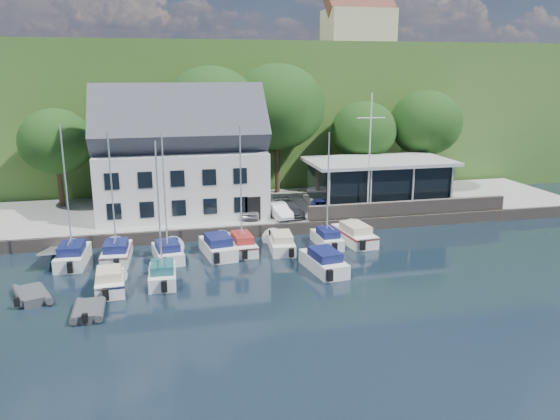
# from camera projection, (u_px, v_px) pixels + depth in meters

# --- Properties ---
(ground) EXTENTS (180.00, 180.00, 0.00)m
(ground) POSITION_uv_depth(u_px,v_px,m) (312.00, 286.00, 34.10)
(ground) COLOR black
(ground) RESTS_ON ground
(quay) EXTENTS (60.00, 13.00, 1.00)m
(quay) POSITION_uv_depth(u_px,v_px,m) (260.00, 210.00, 50.50)
(quay) COLOR #9A9A95
(quay) RESTS_ON ground
(quay_face) EXTENTS (60.00, 0.30, 1.00)m
(quay_face) POSITION_uv_depth(u_px,v_px,m) (274.00, 230.00, 44.37)
(quay_face) COLOR #63584F
(quay_face) RESTS_ON ground
(hillside) EXTENTS (160.00, 75.00, 16.00)m
(hillside) POSITION_uv_depth(u_px,v_px,m) (209.00, 102.00, 90.66)
(hillside) COLOR #2E5B22
(hillside) RESTS_ON ground
(field_patch) EXTENTS (50.00, 30.00, 0.30)m
(field_patch) POSITION_uv_depth(u_px,v_px,m) (248.00, 53.00, 97.90)
(field_patch) COLOR #566532
(field_patch) RESTS_ON hillside
(farmhouse) EXTENTS (10.40, 7.00, 8.20)m
(farmhouse) POSITION_uv_depth(u_px,v_px,m) (358.00, 23.00, 82.93)
(farmhouse) COLOR #C4AF94
(farmhouse) RESTS_ON hillside
(harbor_building) EXTENTS (14.40, 8.20, 8.70)m
(harbor_building) POSITION_uv_depth(u_px,v_px,m) (181.00, 163.00, 46.85)
(harbor_building) COLOR silver
(harbor_building) RESTS_ON quay
(club_pavilion) EXTENTS (13.20, 7.20, 4.10)m
(club_pavilion) POSITION_uv_depth(u_px,v_px,m) (378.00, 181.00, 50.82)
(club_pavilion) COLOR black
(club_pavilion) RESTS_ON quay
(seawall) EXTENTS (18.00, 0.50, 1.20)m
(seawall) POSITION_uv_depth(u_px,v_px,m) (409.00, 208.00, 47.05)
(seawall) COLOR #63584F
(seawall) RESTS_ON quay
(gangway) EXTENTS (1.20, 6.00, 1.40)m
(gangway) POSITION_uv_depth(u_px,v_px,m) (56.00, 259.00, 39.06)
(gangway) COLOR silver
(gangway) RESTS_ON ground
(car_silver) EXTENTS (2.59, 4.10, 1.30)m
(car_silver) POSITION_uv_depth(u_px,v_px,m) (252.00, 209.00, 46.38)
(car_silver) COLOR #ACACB0
(car_silver) RESTS_ON quay
(car_white) EXTENTS (1.91, 3.95, 1.25)m
(car_white) POSITION_uv_depth(u_px,v_px,m) (278.00, 210.00, 46.13)
(car_white) COLOR white
(car_white) RESTS_ON quay
(car_dgrey) EXTENTS (2.23, 4.43, 1.23)m
(car_dgrey) POSITION_uv_depth(u_px,v_px,m) (289.00, 209.00, 46.67)
(car_dgrey) COLOR #2F2F34
(car_dgrey) RESTS_ON quay
(car_blue) EXTENTS (2.29, 3.68, 1.17)m
(car_blue) POSITION_uv_depth(u_px,v_px,m) (321.00, 206.00, 47.53)
(car_blue) COLOR #2F3C92
(car_blue) RESTS_ON quay
(flagpole) EXTENTS (2.47, 0.20, 10.30)m
(flagpole) POSITION_uv_depth(u_px,v_px,m) (370.00, 155.00, 46.25)
(flagpole) COLOR silver
(flagpole) RESTS_ON quay
(tree_0) EXTENTS (6.49, 6.49, 8.88)m
(tree_0) POSITION_uv_depth(u_px,v_px,m) (58.00, 158.00, 49.02)
(tree_0) COLOR black
(tree_0) RESTS_ON quay
(tree_1) EXTENTS (7.57, 7.57, 10.34)m
(tree_1) POSITION_uv_depth(u_px,v_px,m) (133.00, 146.00, 51.56)
(tree_1) COLOR black
(tree_1) RESTS_ON quay
(tree_2) EXTENTS (9.18, 9.18, 12.55)m
(tree_2) POSITION_uv_depth(u_px,v_px,m) (212.00, 133.00, 52.02)
(tree_2) COLOR black
(tree_2) RESTS_ON quay
(tree_3) EXTENTS (9.37, 9.37, 12.81)m
(tree_3) POSITION_uv_depth(u_px,v_px,m) (277.00, 129.00, 54.15)
(tree_3) COLOR black
(tree_3) RESTS_ON quay
(tree_4) EXTENTS (6.66, 6.66, 9.11)m
(tree_4) POSITION_uv_depth(u_px,v_px,m) (363.00, 146.00, 55.69)
(tree_4) COLOR black
(tree_4) RESTS_ON quay
(tree_5) EXTENTS (7.43, 7.43, 10.15)m
(tree_5) POSITION_uv_depth(u_px,v_px,m) (424.00, 140.00, 56.67)
(tree_5) COLOR black
(tree_5) RESTS_ON quay
(boat_r1_0) EXTENTS (2.38, 6.20, 9.46)m
(boat_r1_0) POSITION_uv_depth(u_px,v_px,m) (67.00, 198.00, 36.85)
(boat_r1_0) COLOR white
(boat_r1_0) RESTS_ON ground
(boat_r1_1) EXTENTS (2.33, 6.03, 8.90)m
(boat_r1_1) POSITION_uv_depth(u_px,v_px,m) (113.00, 200.00, 37.61)
(boat_r1_1) COLOR white
(boat_r1_1) RESTS_ON ground
(boat_r1_2) EXTENTS (2.68, 5.56, 8.48)m
(boat_r1_2) POSITION_uv_depth(u_px,v_px,m) (165.00, 202.00, 37.86)
(boat_r1_2) COLOR white
(boat_r1_2) RESTS_ON ground
(boat_r1_3) EXTENTS (2.94, 6.32, 1.56)m
(boat_r1_3) POSITION_uv_depth(u_px,v_px,m) (218.00, 245.00, 39.69)
(boat_r1_3) COLOR white
(boat_r1_3) RESTS_ON ground
(boat_r1_4) EXTENTS (2.11, 6.37, 8.38)m
(boat_r1_4) POSITION_uv_depth(u_px,v_px,m) (241.00, 196.00, 39.81)
(boat_r1_4) COLOR white
(boat_r1_4) RESTS_ON ground
(boat_r1_5) EXTENTS (2.44, 6.33, 1.34)m
(boat_r1_5) POSITION_uv_depth(u_px,v_px,m) (281.00, 241.00, 40.98)
(boat_r1_5) COLOR white
(boat_r1_5) RESTS_ON ground
(boat_r1_6) EXTENTS (1.85, 5.50, 8.31)m
(boat_r1_6) POSITION_uv_depth(u_px,v_px,m) (328.00, 193.00, 41.07)
(boat_r1_6) COLOR white
(boat_r1_6) RESTS_ON ground
(boat_r1_7) EXTENTS (2.83, 6.97, 1.55)m
(boat_r1_7) POSITION_uv_depth(u_px,v_px,m) (354.00, 233.00, 42.68)
(boat_r1_7) COLOR white
(boat_r1_7) RESTS_ON ground
(boat_r2_0) EXTENTS (2.13, 5.18, 1.44)m
(boat_r2_0) POSITION_uv_depth(u_px,v_px,m) (110.00, 279.00, 33.34)
(boat_r2_0) COLOR white
(boat_r2_0) RESTS_ON ground
(boat_r2_1) EXTENTS (1.99, 5.06, 8.77)m
(boat_r2_1) POSITION_uv_depth(u_px,v_px,m) (159.00, 217.00, 33.51)
(boat_r2_1) COLOR white
(boat_r2_1) RESTS_ON ground
(boat_r2_3) EXTENTS (2.85, 6.58, 1.53)m
(boat_r2_3) POSITION_uv_depth(u_px,v_px,m) (324.00, 260.00, 36.63)
(boat_r2_3) COLOR white
(boat_r2_3) RESTS_ON ground
(dinghy_0) EXTENTS (2.87, 3.57, 0.72)m
(dinghy_0) POSITION_uv_depth(u_px,v_px,m) (32.00, 294.00, 32.09)
(dinghy_0) COLOR #3A3B40
(dinghy_0) RESTS_ON ground
(dinghy_1) EXTENTS (1.80, 2.96, 0.69)m
(dinghy_1) POSITION_uv_depth(u_px,v_px,m) (88.00, 309.00, 30.06)
(dinghy_1) COLOR #3A3B40
(dinghy_1) RESTS_ON ground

